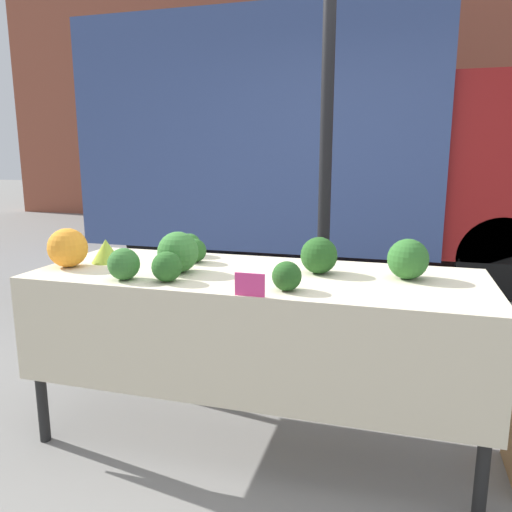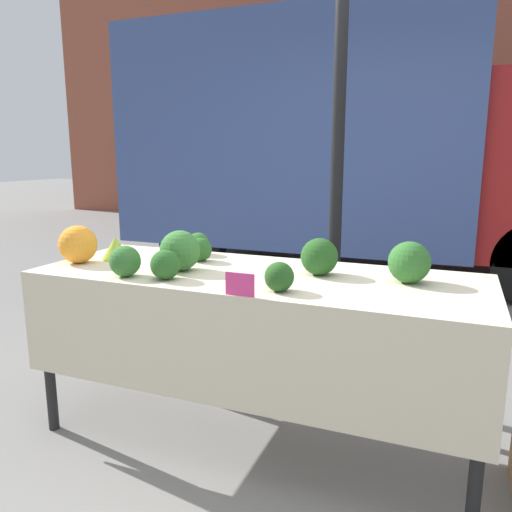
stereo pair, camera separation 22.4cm
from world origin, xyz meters
The scene contains 16 objects.
ground_plane centered at (0.00, 0.00, 0.00)m, with size 40.00×40.00×0.00m, color gray.
building_facade centered at (0.00, 8.06, 3.39)m, with size 16.00×0.60×6.78m.
tent_pole centered at (0.21, 0.68, 1.34)m, with size 0.07×0.07×2.68m.
parked_truck centered at (-0.42, 3.83, 1.47)m, with size 5.14×2.23×2.75m.
market_table centered at (0.00, -0.06, 0.71)m, with size 2.04×0.76×0.82m.
orange_cauliflower centered at (-0.90, -0.13, 0.91)m, with size 0.19×0.19×0.19m.
romanesco_head centered at (-0.79, 0.01, 0.88)m, with size 0.15×0.15×0.12m.
broccoli_head_0 centered at (-0.36, 0.14, 0.88)m, with size 0.12×0.12×0.12m.
broccoli_head_1 centered at (0.20, -0.25, 0.88)m, with size 0.12×0.12×0.12m.
broccoli_head_2 centered at (0.66, 0.08, 0.91)m, with size 0.18×0.18×0.18m.
broccoli_head_3 centered at (-0.45, 0.29, 0.88)m, with size 0.12×0.12×0.12m.
broccoli_head_4 centered at (-0.35, -0.08, 0.91)m, with size 0.19×0.19×0.19m.
broccoli_head_5 centered at (0.28, 0.08, 0.90)m, with size 0.17×0.17×0.17m.
broccoli_head_6 centered at (-0.32, -0.25, 0.88)m, with size 0.13×0.13×0.13m.
broccoli_head_7 centered at (-0.51, -0.27, 0.89)m, with size 0.14×0.14×0.14m.
price_sign centered at (0.08, -0.37, 0.86)m, with size 0.12×0.01×0.09m.
Camera 1 is at (0.61, -2.13, 1.35)m, focal length 35.00 mm.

